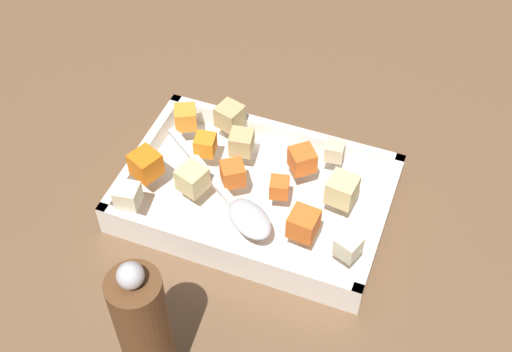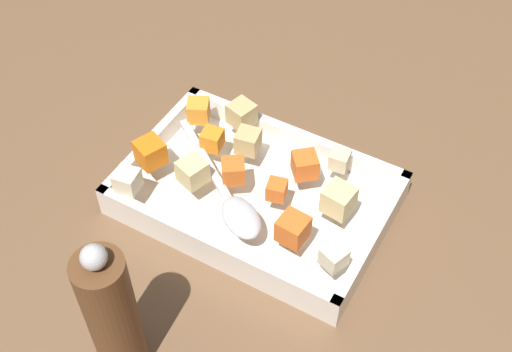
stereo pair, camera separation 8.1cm
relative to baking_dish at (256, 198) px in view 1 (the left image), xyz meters
The scene contains 18 objects.
ground_plane 0.02m from the baking_dish, 126.48° to the left, with size 4.00×4.00×0.00m, color brown.
baking_dish is the anchor object (origin of this frame).
carrot_chunk_heap_side 0.10m from the baking_dish, 34.10° to the right, with size 0.03×0.03×0.03m, color orange.
carrot_chunk_back_center 0.08m from the baking_dish, 42.67° to the left, with size 0.03×0.03×0.03m, color orange.
carrot_chunk_heap_top 0.09m from the baking_dish, 162.56° to the left, with size 0.03×0.03×0.03m, color orange.
carrot_chunk_far_right 0.14m from the baking_dish, 153.86° to the left, with size 0.03×0.03×0.03m, color orange.
carrot_chunk_corner_se 0.05m from the baking_dish, 161.32° to the right, with size 0.03×0.03×0.03m, color orange.
carrot_chunk_rim_edge 0.05m from the baking_dish, 13.27° to the right, with size 0.02×0.02×0.02m, color orange.
carrot_chunk_near_spoon 0.14m from the baking_dish, 165.06° to the right, with size 0.03×0.03×0.03m, color orange.
potato_chunk_mid_right 0.09m from the baking_dish, 152.12° to the right, with size 0.03×0.03×0.03m, color #E0CC89.
potato_chunk_under_handle 0.15m from the baking_dish, 25.10° to the right, with size 0.02×0.02×0.02m, color beige.
potato_chunk_mid_left 0.11m from the baking_dish, 43.30° to the left, with size 0.02×0.02×0.02m, color beige.
potato_chunk_corner_sw 0.11m from the baking_dish, ahead, with size 0.03×0.03×0.03m, color #E0CC89.
potato_chunk_center 0.16m from the baking_dish, 146.50° to the right, with size 0.03×0.03×0.03m, color beige.
potato_chunk_front_center 0.07m from the baking_dish, 129.95° to the left, with size 0.03×0.03×0.03m, color tan.
potato_chunk_near_right 0.11m from the baking_dish, 129.82° to the left, with size 0.03×0.03×0.03m, color tan.
serving_spoon 0.07m from the baking_dish, 84.93° to the right, with size 0.19×0.14×0.02m.
pepper_mill 0.26m from the baking_dish, 93.74° to the right, with size 0.05×0.05×0.20m.
Camera 1 is at (0.20, -0.51, 0.66)m, focal length 47.24 mm.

